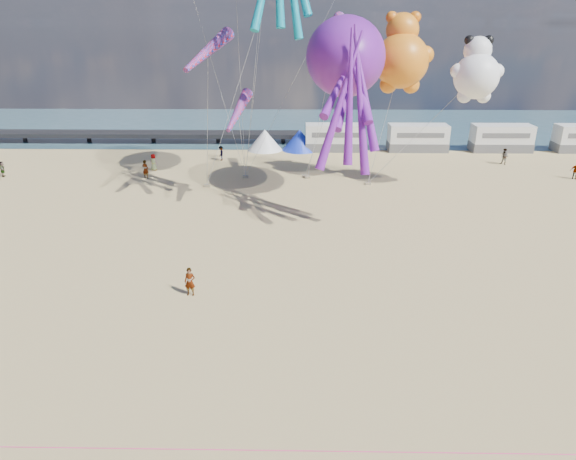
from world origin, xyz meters
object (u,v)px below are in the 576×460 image
object	(u,v)px
motorhome_2	(501,138)
standing_person	(190,282)
tent_blue	(300,140)
windsock_right	(238,111)
beachgoer_3	(576,171)
beachgoer_5	(145,169)
motorhome_0	(334,137)
motorhome_1	(418,138)
kite_octopus_purple	(345,57)
beachgoer_2	(221,153)
beachgoer_0	(154,162)
sandbag_c	(368,184)
windsock_left	(208,51)
tent_white	(265,140)
sandbag_d	(308,177)
sandbag_a	(207,186)
windsock_mid	(337,36)
kite_panda	(476,76)
sandbag_e	(245,177)
sandbag_b	(305,176)
beachgoer_4	(2,169)
kite_teddy_orange	(401,61)
beachgoer_1	(504,157)

from	to	relation	value
motorhome_2	standing_person	bearing A→B (deg)	-130.31
tent_blue	windsock_right	bearing A→B (deg)	-103.29
beachgoer_3	beachgoer_5	xyz separation A→B (m)	(-40.44, -0.38, 0.06)
motorhome_0	motorhome_1	distance (m)	9.50
beachgoer_5	kite_octopus_purple	world-z (taller)	kite_octopus_purple
beachgoer_2	beachgoer_3	xyz separation A→B (m)	(34.27, -6.53, 0.04)
standing_person	beachgoer_2	bearing A→B (deg)	99.03
beachgoer_0	sandbag_c	size ratio (longest dim) A/B	3.29
motorhome_2	windsock_left	size ratio (longest dim) A/B	1.00
tent_white	beachgoer_3	bearing A→B (deg)	-20.91
motorhome_1	sandbag_d	distance (m)	17.29
sandbag_a	sandbag_d	xyz separation A→B (m)	(9.09, 2.87, 0.00)
motorhome_1	windsock_mid	xyz separation A→B (m)	(-10.63, -14.12, 11.16)
tent_white	kite_panda	size ratio (longest dim) A/B	0.66
kite_octopus_purple	windsock_right	distance (m)	9.15
sandbag_a	sandbag_e	world-z (taller)	same
tent_blue	sandbag_c	size ratio (longest dim) A/B	8.00
motorhome_0	beachgoer_0	size ratio (longest dim) A/B	4.01
motorhome_1	kite_octopus_purple	size ratio (longest dim) A/B	0.52
kite_octopus_purple	windsock_mid	size ratio (longest dim) A/B	1.84
motorhome_1	windsock_mid	distance (m)	20.91
sandbag_b	windsock_mid	size ratio (longest dim) A/B	0.07
sandbag_b	beachgoer_4	bearing A→B (deg)	-179.41
motorhome_2	kite_teddy_orange	bearing A→B (deg)	-137.03
standing_person	sandbag_c	world-z (taller)	standing_person
beachgoer_0	kite_teddy_orange	distance (m)	25.37
beachgoer_0	beachgoer_2	distance (m)	7.39
standing_person	windsock_right	size ratio (longest dim) A/B	0.35
motorhome_2	sandbag_c	world-z (taller)	motorhome_2
motorhome_1	kite_panda	world-z (taller)	kite_panda
beachgoer_5	kite_panda	xyz separation A→B (m)	(28.49, -4.14, 8.86)
beachgoer_0	sandbag_a	size ratio (longest dim) A/B	3.29
motorhome_1	beachgoer_1	size ratio (longest dim) A/B	3.95
beachgoer_4	tent_white	bearing A→B (deg)	-90.29
kite_octopus_purple	windsock_mid	bearing A→B (deg)	99.66
beachgoer_2	beachgoer_1	bearing A→B (deg)	92.27
sandbag_c	windsock_left	size ratio (longest dim) A/B	0.08
sandbag_c	windsock_mid	distance (m)	12.99
motorhome_2	sandbag_e	world-z (taller)	motorhome_2
tent_white	windsock_mid	size ratio (longest dim) A/B	0.58
beachgoer_1	sandbag_b	distance (m)	21.32
sandbag_a	motorhome_1	bearing A→B (deg)	33.46
beachgoer_0	windsock_mid	xyz separation A→B (m)	(17.43, -5.15, 11.84)
windsock_right	beachgoer_0	bearing A→B (deg)	147.68
motorhome_2	sandbag_a	xyz separation A→B (m)	(-31.36, -14.45, -1.39)
standing_person	windsock_mid	size ratio (longest dim) A/B	0.23
windsock_mid	motorhome_0	bearing A→B (deg)	92.13
beachgoer_4	beachgoer_3	bearing A→B (deg)	-115.40
beachgoer_3	beachgoer_4	world-z (taller)	beachgoer_3
windsock_left	sandbag_a	bearing A→B (deg)	130.93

